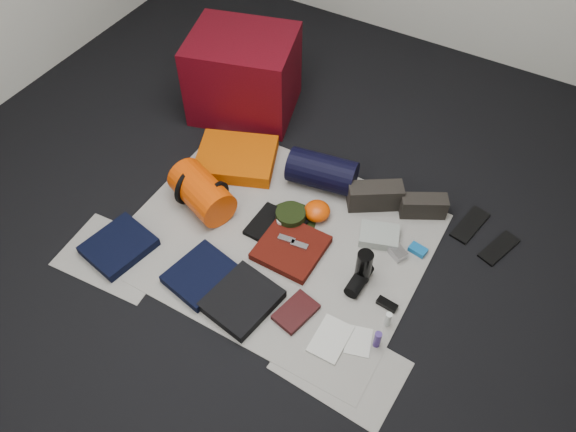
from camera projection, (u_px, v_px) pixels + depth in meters
The scene contains 37 objects.
floor at pixel (277, 240), 3.15m from camera, with size 4.50×4.50×0.02m, color black.
newspaper_mat at pixel (277, 238), 3.13m from camera, with size 1.60×1.30×0.01m, color #AFACA1.
newspaper_sheet_front_left at pixel (115, 257), 3.06m from camera, with size 0.58×0.40×0.00m, color #AFACA1.
newspaper_sheet_front_right at pixel (341, 366), 2.65m from camera, with size 0.58×0.40×0.00m, color #AFACA1.
red_cabinet at pixel (243, 75), 3.65m from camera, with size 0.65×0.54×0.54m, color #50050F.
sleeping_pad at pixel (236, 158), 3.47m from camera, with size 0.47×0.39×0.09m, color #CC4F02.
stuff_sack at pixel (202, 192), 3.20m from camera, with size 0.22×0.22×0.38m, color #CE3C03.
sack_strap_left at pixel (188, 187), 3.23m from camera, with size 0.22×0.22×0.03m, color black.
sack_strap_right at pixel (216, 200), 3.17m from camera, with size 0.22×0.22×0.03m, color black.
navy_duffel at pixel (322, 172), 3.31m from camera, with size 0.21×0.21×0.40m, color black.
boonie_brim at pixel (291, 221), 3.21m from camera, with size 0.29×0.29×0.01m, color black.
boonie_crown at pixel (291, 216), 3.17m from camera, with size 0.17×0.17×0.07m, color black.
hiking_boot_left at pixel (375, 196), 3.23m from camera, with size 0.31×0.12×0.16m, color black.
hiking_boot_right at pixel (423, 206), 3.20m from camera, with size 0.26×0.10×0.13m, color black.
flip_flop_left at pixel (470, 225), 3.19m from camera, with size 0.10×0.28×0.02m, color black.
flip_flop_right at pixel (499, 248), 3.09m from camera, with size 0.10×0.26×0.01m, color black.
trousers_navy_a at pixel (119, 246), 3.06m from camera, with size 0.30×0.34×0.05m, color black.
trousers_navy_b at pixel (201, 275), 2.94m from camera, with size 0.29×0.33×0.05m, color black.
trousers_charcoal at pixel (242, 300), 2.85m from camera, with size 0.30×0.35×0.05m, color black.
black_tshirt at pixel (276, 227), 3.16m from camera, with size 0.28×0.26×0.03m, color black.
red_shirt at pixel (291, 248), 3.06m from camera, with size 0.34×0.34×0.04m, color #470E07.
orange_stuff_sack at pixel (317, 211), 3.19m from camera, with size 0.15×0.15×0.10m, color #CE3C03.
first_aid_pouch at pixel (379, 236), 3.11m from camera, with size 0.21×0.16×0.05m, color gray.
water_bottle at pixel (364, 267), 2.88m from camera, with size 0.08×0.08×0.21m, color black.
speaker at pixel (359, 280), 2.91m from camera, with size 0.08×0.08×0.20m, color black.
compact_camera at pixel (397, 251), 3.04m from camera, with size 0.11×0.07×0.05m, color #B3B2B7.
cyan_case at pixel (418, 250), 3.06m from camera, with size 0.09×0.06×0.03m, color #0F5999.
toiletry_purple at pixel (377, 339), 2.68m from camera, with size 0.04×0.04×0.11m, color navy.
toiletry_clear at pixel (388, 319), 2.75m from camera, with size 0.03×0.03×0.09m, color silver.
paperback_book at pixel (296, 312), 2.82m from camera, with size 0.14×0.22×0.03m, color black.
map_booklet at pixel (331, 339), 2.73m from camera, with size 0.16×0.23×0.01m, color beige.
map_printout at pixel (358, 341), 2.73m from camera, with size 0.12×0.16×0.01m, color beige.
sunglasses at pixel (387, 304), 2.85m from camera, with size 0.11×0.04×0.03m, color black.
key_cluster at pixel (131, 258), 3.04m from camera, with size 0.08×0.08×0.01m, color #B3B2B7.
tape_roll at pixel (281, 222), 3.15m from camera, with size 0.05×0.05×0.04m, color silver.
energy_bar_a at pixel (287, 239), 3.06m from camera, with size 0.10×0.04×0.01m, color #B3B2B7.
energy_bar_b at pixel (299, 245), 3.04m from camera, with size 0.10×0.04×0.01m, color #B3B2B7.
Camera 1 is at (1.00, -1.62, 2.50)m, focal length 35.00 mm.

